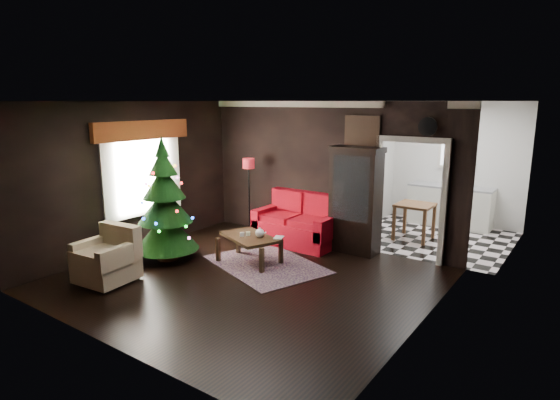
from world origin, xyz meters
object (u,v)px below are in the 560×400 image
Objects in this scene: wall_clock at (428,127)px; coffee_table at (249,249)px; armchair at (105,254)px; teapot at (260,233)px; kitchen_table at (414,222)px; loveseat at (297,220)px; floor_lamp at (249,196)px; curio_cabinet at (355,203)px; christmas_tree at (165,202)px.

coffee_table is at bearing -143.54° from wall_clock.
wall_clock is (3.70, 3.80, 1.92)m from armchair.
wall_clock reaches higher than teapot.
kitchen_table is at bearing 58.26° from coffee_table.
loveseat is 1.28m from floor_lamp.
kitchen_table is (3.04, 1.62, -0.45)m from floor_lamp.
wall_clock is at bearing 36.46° from coffee_table.
wall_clock reaches higher than floor_lamp.
curio_cabinet is 1.93m from teapot.
christmas_tree is at bearing 87.78° from armchair.
christmas_tree is at bearing -123.97° from loveseat.
christmas_tree reaches higher than coffee_table.
christmas_tree is 6.81× the size of wall_clock.
floor_lamp is at bearing -175.42° from curio_cabinet.
armchair is at bearing -121.99° from kitchen_table.
floor_lamp is (-1.24, 0.03, 0.33)m from loveseat.
loveseat is at bearing 95.11° from teapot.
teapot is at bearing -141.63° from wall_clock.
teapot is 0.56× the size of wall_clock.
coffee_table is at bearing -127.36° from curio_cabinet.
curio_cabinet is 4.43m from armchair.
floor_lamp is 8.99× the size of teapot.
teapot is at bearing 48.84° from armchair.
coffee_table is 1.42× the size of kitchen_table.
loveseat is 0.78× the size of christmas_tree.
teapot is (1.54, 0.74, -0.48)m from christmas_tree.
curio_cabinet reaches higher than kitchen_table.
curio_cabinet reaches higher than teapot.
curio_cabinet is at bearing 4.58° from floor_lamp.
coffee_table is at bearing 52.43° from armchair.
floor_lamp is 1.50× the size of coffee_table.
kitchen_table is (0.65, 1.43, -0.57)m from curio_cabinet.
coffee_table is (1.26, 2.00, -0.21)m from armchair.
floor_lamp is 3.93m from wall_clock.
loveseat is at bearing 56.03° from christmas_tree.
teapot is (1.36, -1.39, -0.26)m from floor_lamp.
wall_clock is 2.43m from kitchen_table.
wall_clock is at bearing -66.25° from kitchen_table.
kitchen_table is (1.80, 1.65, -0.12)m from loveseat.
loveseat is 1.25m from curio_cabinet.
christmas_tree is 1.42m from armchair.
curio_cabinet is 2.40m from floor_lamp.
kitchen_table reaches higher than teapot.
floor_lamp is 3.45m from armchair.
floor_lamp is at bearing 134.39° from teapot.
teapot is (0.21, 0.04, 0.32)m from coffee_table.
curio_cabinet is at bearing 57.02° from teapot.
curio_cabinet is 0.87× the size of christmas_tree.
teapot is at bearing -84.89° from loveseat.
kitchen_table is at bearing 42.51° from loveseat.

